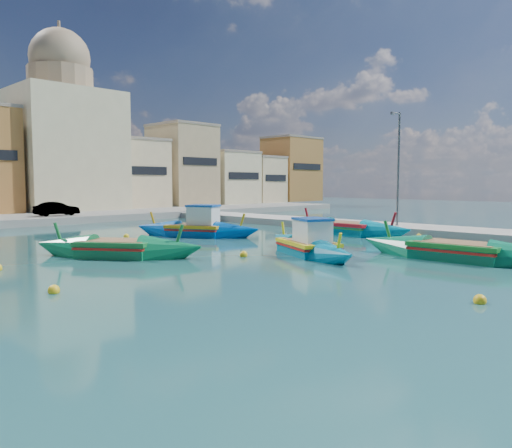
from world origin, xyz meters
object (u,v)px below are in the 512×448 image
church_block (62,134)px  luzzu_cyan_mid (347,230)px  luzzu_turquoise_cabin (308,248)px  luzzu_green (118,251)px  quay_street_lamp (398,168)px  luzzu_blue_south (458,253)px  luzzu_blue_cabin (197,230)px

church_block → luzzu_cyan_mid: bearing=-82.3°
luzzu_turquoise_cabin → luzzu_green: 8.80m
quay_street_lamp → luzzu_blue_south: quay_street_lamp is taller
luzzu_cyan_mid → luzzu_blue_south: size_ratio=1.00×
luzzu_blue_south → luzzu_green: bearing=131.0°
luzzu_blue_cabin → luzzu_blue_south: 15.84m
church_block → luzzu_green: bearing=-110.4°
church_block → luzzu_cyan_mid: size_ratio=1.99×
quay_street_lamp → church_block: bearing=102.3°
quay_street_lamp → luzzu_blue_cabin: (-10.72, 7.93, -3.97)m
luzzu_cyan_mid → luzzu_blue_south: bearing=-120.3°
luzzu_blue_cabin → luzzu_cyan_mid: bearing=-38.6°
quay_street_lamp → luzzu_cyan_mid: size_ratio=0.84×
luzzu_cyan_mid → luzzu_blue_south: luzzu_cyan_mid is taller
quay_street_lamp → luzzu_blue_south: (-8.75, -7.78, -4.05)m
luzzu_green → luzzu_turquoise_cabin: bearing=-40.9°
church_block → luzzu_blue_south: (-1.31, -41.78, -8.12)m
luzzu_blue_cabin → luzzu_cyan_mid: size_ratio=0.89×
quay_street_lamp → luzzu_blue_cabin: 13.91m
quay_street_lamp → luzzu_blue_cabin: quay_street_lamp is taller
luzzu_turquoise_cabin → luzzu_blue_south: bearing=-59.8°
luzzu_turquoise_cabin → luzzu_green: luzzu_turquoise_cabin is taller
quay_street_lamp → luzzu_blue_cabin: bearing=143.5°
luzzu_turquoise_cabin → luzzu_green: bearing=139.1°
luzzu_turquoise_cabin → luzzu_green: (-6.66, 5.76, -0.04)m
luzzu_turquoise_cabin → luzzu_blue_south: (3.31, -5.70, -0.04)m
luzzu_green → luzzu_blue_south: bearing=-49.0°
luzzu_turquoise_cabin → luzzu_blue_south: 6.59m
luzzu_turquoise_cabin → luzzu_green: size_ratio=1.04×
church_block → luzzu_blue_south: bearing=-91.8°
church_block → luzzu_blue_south: size_ratio=2.00×
luzzu_blue_cabin → luzzu_green: luzzu_blue_cabin is taller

